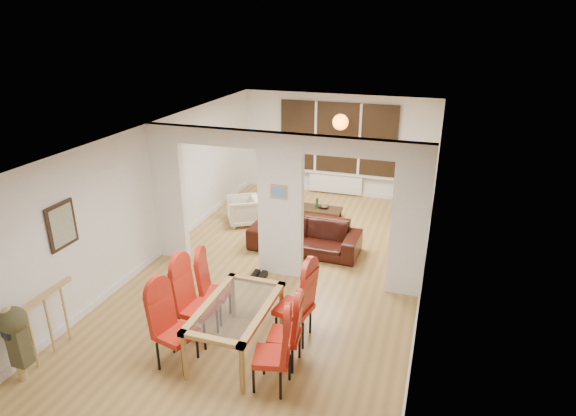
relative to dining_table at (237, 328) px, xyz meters
The scene contains 24 objects.
floor 2.33m from the dining_table, 93.73° to the left, with size 5.00×9.00×0.01m, color #A37D42.
room_walls 2.48m from the dining_table, 93.73° to the left, with size 5.00×9.00×2.60m, color silver, non-canonical shape.
divider_wall 2.48m from the dining_table, 93.73° to the left, with size 5.00×0.18×2.60m, color white.
bay_window_blinds 6.83m from the dining_table, 91.28° to the left, with size 3.00×0.08×1.80m, color black.
radiator 6.70m from the dining_table, 91.28° to the left, with size 1.40×0.08×0.50m, color white.
pendant_light 5.88m from the dining_table, 88.47° to the left, with size 0.36×0.36×0.36m, color orange.
stair_newel 2.57m from the dining_table, 159.41° to the right, with size 0.40×1.20×1.10m, color tan, non-canonical shape.
wall_poster 2.90m from the dining_table, behind, with size 0.04×0.52×0.67m, color gray.
pillar_photo 2.53m from the dining_table, 93.90° to the left, with size 0.30×0.03×0.25m, color #4C8CD8.
dining_table is the anchor object (origin of this frame).
dining_chair_la 0.84m from the dining_table, 141.95° to the right, with size 0.45×0.45×1.13m, color #A71E11, non-canonical shape.
dining_chair_lb 0.68m from the dining_table, behind, with size 0.47×0.47×1.18m, color #A71E11, non-canonical shape.
dining_chair_lc 0.89m from the dining_table, 136.45° to the left, with size 0.42×0.42×1.05m, color #A71E11, non-canonical shape.
dining_chair_ra 0.88m from the dining_table, 36.38° to the right, with size 0.43×0.43×1.08m, color #A71E11, non-canonical shape.
dining_chair_rb 0.72m from the dining_table, ahead, with size 0.41×0.41×1.02m, color #A71E11, non-canonical shape.
dining_chair_rc 0.86m from the dining_table, 38.01° to the left, with size 0.47×0.47×1.18m, color #A71E11, non-canonical shape.
sofa 3.31m from the dining_table, 89.98° to the left, with size 2.19×0.85×0.64m, color black.
armchair 4.47m from the dining_table, 112.07° to the left, with size 0.69×0.67×0.63m, color beige.
person 5.13m from the dining_table, 105.31° to the left, with size 0.41×0.63×1.72m, color black.
television 6.09m from the dining_table, 72.31° to the left, with size 0.12×0.95×0.55m, color black.
coffee_table 5.02m from the dining_table, 91.67° to the left, with size 1.03×0.51×0.24m, color black, non-canonical shape.
bottle 5.00m from the dining_table, 92.22° to the left, with size 0.07×0.07×0.26m, color #143F19.
bowl 5.06m from the dining_table, 90.54° to the left, with size 0.23×0.23×0.06m, color black.
shoes 2.05m from the dining_table, 102.94° to the left, with size 0.24×0.26×0.10m, color black, non-canonical shape.
Camera 1 is at (2.55, -7.34, 4.36)m, focal length 30.00 mm.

